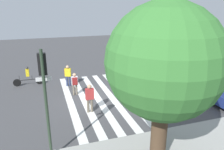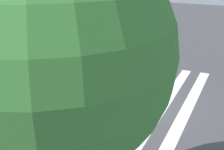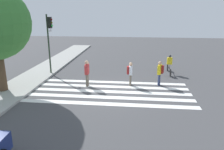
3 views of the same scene
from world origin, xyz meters
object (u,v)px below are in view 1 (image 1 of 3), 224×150
pedestrian_adult_yellow_jacket (90,97)px  street_tree (164,63)px  pedestrian_child_with_backpack (75,82)px  cyclist_near_curb (28,75)px  pedestrian_adult_blue_shirt (68,74)px  traffic_light (44,84)px

pedestrian_adult_yellow_jacket → street_tree: bearing=-70.7°
pedestrian_child_with_backpack → cyclist_near_curb: size_ratio=0.70×
pedestrian_child_with_backpack → pedestrian_adult_blue_shirt: 2.05m
traffic_light → pedestrian_adult_blue_shirt: (-1.80, -8.34, -2.31)m
traffic_light → street_tree: bearing=158.1°
cyclist_near_curb → traffic_light: bearing=97.8°
pedestrian_adult_yellow_jacket → pedestrian_adult_blue_shirt: pedestrian_adult_yellow_jacket is taller
traffic_light → cyclist_near_curb: 9.79m
street_tree → cyclist_near_curb: street_tree is taller
street_tree → pedestrian_child_with_backpack: size_ratio=3.98×
pedestrian_adult_yellow_jacket → cyclist_near_curb: pedestrian_adult_yellow_jacket is taller
pedestrian_child_with_backpack → pedestrian_adult_blue_shirt: (0.24, -2.03, 0.04)m
pedestrian_adult_yellow_jacket → cyclist_near_curb: 7.04m
pedestrian_adult_yellow_jacket → pedestrian_child_with_backpack: pedestrian_adult_yellow_jacket is taller
pedestrian_child_with_backpack → pedestrian_adult_blue_shirt: bearing=93.3°
cyclist_near_curb → pedestrian_adult_yellow_jacket: bearing=122.1°
pedestrian_adult_blue_shirt → cyclist_near_curb: bearing=0.2°
pedestrian_adult_yellow_jacket → pedestrian_adult_blue_shirt: (0.68, -4.92, -0.02)m
pedestrian_adult_blue_shirt → pedestrian_child_with_backpack: bearing=116.3°
street_tree → pedestrian_adult_blue_shirt: (2.39, -10.02, -3.26)m
pedestrian_adult_yellow_jacket → pedestrian_adult_blue_shirt: size_ratio=1.05×
pedestrian_child_with_backpack → cyclist_near_curb: 4.50m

